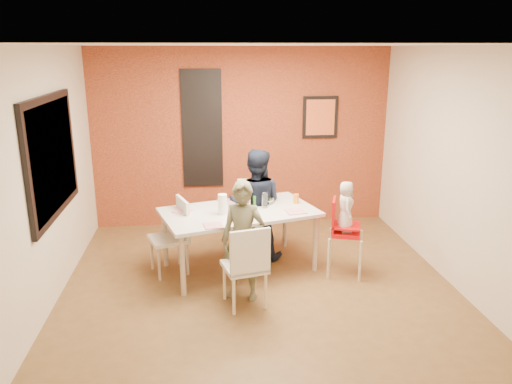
{
  "coord_description": "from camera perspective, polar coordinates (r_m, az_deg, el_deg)",
  "views": [
    {
      "loc": [
        -0.62,
        -5.26,
        2.67
      ],
      "look_at": [
        0.0,
        0.3,
        1.05
      ],
      "focal_mm": 35.0,
      "sensor_mm": 36.0,
      "label": 1
    }
  ],
  "objects": [
    {
      "name": "glassblock_surround",
      "position": [
        7.56,
        -6.18,
        7.16
      ],
      "size": [
        0.6,
        0.03,
        1.76
      ],
      "primitive_type": "cube",
      "color": "black",
      "rests_on": "wall_back"
    },
    {
      "name": "wall_back",
      "position": [
        7.65,
        -1.62,
        6.22
      ],
      "size": [
        4.5,
        0.02,
        2.7
      ],
      "primitive_type": "cube",
      "color": "beige",
      "rests_on": "ground"
    },
    {
      "name": "glassblock_strip",
      "position": [
        7.57,
        -6.18,
        7.17
      ],
      "size": [
        0.55,
        0.03,
        1.7
      ],
      "primitive_type": "cube",
      "color": "silver",
      "rests_on": "wall_back"
    },
    {
      "name": "wine_glass_a",
      "position": [
        5.92,
        -0.98,
        -1.66
      ],
      "size": [
        0.07,
        0.07,
        0.19
      ],
      "primitive_type": "cylinder",
      "color": "white",
      "rests_on": "dining_table"
    },
    {
      "name": "salad_bowl_a",
      "position": [
        6.0,
        -0.87,
        -2.09
      ],
      "size": [
        0.24,
        0.24,
        0.06
      ],
      "primitive_type": "imported",
      "rotation": [
        0.0,
        0.0,
        -0.06
      ],
      "color": "white",
      "rests_on": "dining_table"
    },
    {
      "name": "wall_right",
      "position": [
        6.14,
        21.72,
        2.56
      ],
      "size": [
        0.02,
        4.5,
        2.7
      ],
      "primitive_type": "cube",
      "color": "beige",
      "rests_on": "ground"
    },
    {
      "name": "plate_far_mid",
      "position": [
        6.43,
        -3.25,
        -1.07
      ],
      "size": [
        0.27,
        0.27,
        0.01
      ],
      "primitive_type": "cube",
      "rotation": [
        0.0,
        0.0,
        0.29
      ],
      "color": "silver",
      "rests_on": "dining_table"
    },
    {
      "name": "chair_far",
      "position": [
        6.72,
        -0.21,
        -2.3
      ],
      "size": [
        0.48,
        0.48,
        0.97
      ],
      "rotation": [
        0.0,
        0.0,
        -0.08
      ],
      "color": "white",
      "rests_on": "ground"
    },
    {
      "name": "high_chair",
      "position": [
        6.1,
        9.83,
        -4.25
      ],
      "size": [
        0.5,
        0.5,
        0.95
      ],
      "rotation": [
        0.0,
        0.0,
        1.26
      ],
      "color": "red",
      "rests_on": "ground"
    },
    {
      "name": "wall_left",
      "position": [
        5.67,
        -22.89,
        1.37
      ],
      "size": [
        0.02,
        4.5,
        2.7
      ],
      "primitive_type": "cube",
      "color": "beige",
      "rests_on": "ground"
    },
    {
      "name": "plate_far_left",
      "position": [
        6.12,
        -8.38,
        -2.14
      ],
      "size": [
        0.26,
        0.26,
        0.01
      ],
      "primitive_type": "cube",
      "rotation": [
        0.0,
        0.0,
        -0.4
      ],
      "color": "white",
      "rests_on": "dining_table"
    },
    {
      "name": "brick_accent_wall",
      "position": [
        7.63,
        -1.61,
        6.19
      ],
      "size": [
        4.5,
        0.02,
        2.7
      ],
      "primitive_type": "cube",
      "color": "maroon",
      "rests_on": "ground"
    },
    {
      "name": "condiment_red",
      "position": [
        6.13,
        -0.79,
        -1.26
      ],
      "size": [
        0.04,
        0.04,
        0.14
      ],
      "primitive_type": "cylinder",
      "color": "red",
      "rests_on": "dining_table"
    },
    {
      "name": "paper_towel_roll",
      "position": [
        5.92,
        -3.85,
        -1.41
      ],
      "size": [
        0.11,
        0.11,
        0.24
      ],
      "primitive_type": "cylinder",
      "color": "white",
      "rests_on": "dining_table"
    },
    {
      "name": "child_near",
      "position": [
        5.41,
        -1.5,
        -5.64
      ],
      "size": [
        0.57,
        0.47,
        1.33
      ],
      "primitive_type": "imported",
      "rotation": [
        0.0,
        0.0,
        -0.37
      ],
      "color": "brown",
      "rests_on": "ground"
    },
    {
      "name": "child_far",
      "position": [
        6.43,
        -0.04,
        -1.44
      ],
      "size": [
        0.81,
        0.69,
        1.45
      ],
      "primitive_type": "imported",
      "rotation": [
        0.0,
        0.0,
        2.93
      ],
      "color": "black",
      "rests_on": "ground"
    },
    {
      "name": "wine_glass_b",
      "position": [
        6.15,
        1.0,
        -0.97
      ],
      "size": [
        0.07,
        0.07,
        0.19
      ],
      "primitive_type": "cylinder",
      "color": "white",
      "rests_on": "dining_table"
    },
    {
      "name": "condiment_brown",
      "position": [
        6.16,
        -1.31,
        -1.13
      ],
      "size": [
        0.04,
        0.04,
        0.15
      ],
      "primitive_type": "cylinder",
      "color": "brown",
      "rests_on": "dining_table"
    },
    {
      "name": "wine_bottle",
      "position": [
        6.17,
        -0.89,
        -0.42
      ],
      "size": [
        0.08,
        0.08,
        0.29
      ],
      "primitive_type": "cylinder",
      "color": "black",
      "rests_on": "dining_table"
    },
    {
      "name": "salad_bowl_b",
      "position": [
        6.37,
        1.11,
        -1.01
      ],
      "size": [
        0.25,
        0.25,
        0.05
      ],
      "primitive_type": "imported",
      "rotation": [
        0.0,
        0.0,
        -0.17
      ],
      "color": "white",
      "rests_on": "dining_table"
    },
    {
      "name": "picture_window_pane",
      "position": [
        5.8,
        -22.14,
        3.8
      ],
      "size": [
        0.02,
        1.55,
        1.15
      ],
      "primitive_type": "cube",
      "color": "black",
      "rests_on": "wall_left"
    },
    {
      "name": "ceiling",
      "position": [
        5.3,
        0.37,
        16.46
      ],
      "size": [
        4.5,
        4.5,
        0.02
      ],
      "primitive_type": "cube",
      "color": "white",
      "rests_on": "wall_back"
    },
    {
      "name": "sippy_cup",
      "position": [
        6.36,
        4.61,
        -0.77
      ],
      "size": [
        0.07,
        0.07,
        0.12
      ],
      "primitive_type": "cylinder",
      "color": "orange",
      "rests_on": "dining_table"
    },
    {
      "name": "dining_table",
      "position": [
        6.1,
        -1.93,
        -2.73
      ],
      "size": [
        2.05,
        1.5,
        0.76
      ],
      "rotation": [
        0.0,
        0.0,
        0.29
      ],
      "color": "silver",
      "rests_on": "ground"
    },
    {
      "name": "toddler",
      "position": [
        5.99,
        10.21,
        -1.64
      ],
      "size": [
        0.23,
        0.32,
        0.61
      ],
      "primitive_type": "imported",
      "rotation": [
        0.0,
        0.0,
        1.45
      ],
      "color": "beige",
      "rests_on": "high_chair"
    },
    {
      "name": "condiment_green",
      "position": [
        6.19,
        -0.18,
        -1.07
      ],
      "size": [
        0.04,
        0.04,
        0.15
      ],
      "primitive_type": "cylinder",
      "color": "#2E7B29",
      "rests_on": "dining_table"
    },
    {
      "name": "ground",
      "position": [
        5.93,
        0.33,
        -10.6
      ],
      "size": [
        4.5,
        4.5,
        0.0
      ],
      "primitive_type": "plane",
      "color": "brown",
      "rests_on": "ground"
    },
    {
      "name": "wall_front",
      "position": [
        3.35,
        4.87,
        -7.18
      ],
      "size": [
        4.5,
        0.02,
        2.7
      ],
      "primitive_type": "cube",
      "color": "beige",
      "rests_on": "ground"
    },
    {
      "name": "art_print_frame",
      "position": [
        7.76,
        7.35,
        8.47
      ],
      "size": [
        0.54,
        0.03,
        0.64
      ],
      "primitive_type": "cube",
      "color": "black",
      "rests_on": "wall_back"
    },
    {
      "name": "chair_left",
      "position": [
        6.17,
        -9.26,
        -4.51
      ],
      "size": [
        0.54,
        0.54,
        0.92
      ],
      "rotation": [
        0.0,
        0.0,
        5.04
      ],
      "color": "white",
      "rests_on": "ground"
    },
    {
      "name": "plate_near_right",
      "position": [
        6.04,
        4.54,
        -2.23
      ],
      "size": [
        0.25,
        0.25,
        0.01
      ],
      "primitive_type": "cube",
      "rotation": [
        0.0,
        0.0,
        0.14
      ],
      "color": "white",
      "rests_on": "dining_table"
    },
    {
      "name": "picture_window_frame",
      "position": [
        5.8,
        -22.29,
        3.8
      ],
      "size": [
        0.05,
        1.7,
        1.3
      ],
      "primitive_type": "cube",
      "color": "black",
      "rests_on": "wall_left"
    },
    {
      "name": "plate_near_left",
      "position": [
        5.58,
        -4.89,
        -3.84
      ],
      "size": [
        0.24,
        0.24,
        0.01
      ],
      "primitive_type": "cube",
      "rotation": [
        0.0,
        0.0,
        0.14
      ],
      "color": "silver",
      "rests_on": "dining_table"
    },
    {
      "name": "chair_near",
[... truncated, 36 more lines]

